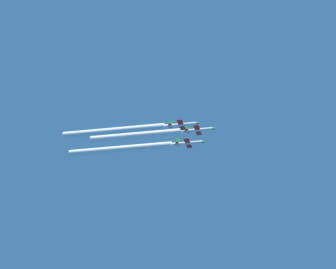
% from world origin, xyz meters
% --- Properties ---
extents(jet_lead, '(9.02, 13.14, 3.16)m').
position_xyz_m(jet_lead, '(-0.17, 6.01, 187.55)').
color(jet_lead, silver).
extents(jet_left_wingman, '(9.02, 13.14, 3.16)m').
position_xyz_m(jet_left_wingman, '(-8.40, 0.56, 186.10)').
color(jet_left_wingman, silver).
extents(jet_right_wingman, '(9.02, 13.14, 3.16)m').
position_xyz_m(jet_right_wingman, '(8.72, 0.93, 185.98)').
color(jet_right_wingman, silver).
extents(smoke_trail_lead, '(2.50, 39.11, 2.50)m').
position_xyz_m(smoke_trail_lead, '(-0.17, -19.52, 187.52)').
color(smoke_trail_lead, white).
extents(smoke_trail_left_wingman, '(2.50, 45.03, 2.50)m').
position_xyz_m(smoke_trail_left_wingman, '(-8.40, -27.94, 186.07)').
color(smoke_trail_left_wingman, white).
extents(smoke_trail_right_wingman, '(2.50, 43.02, 2.50)m').
position_xyz_m(smoke_trail_right_wingman, '(8.72, -26.56, 185.95)').
color(smoke_trail_right_wingman, white).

